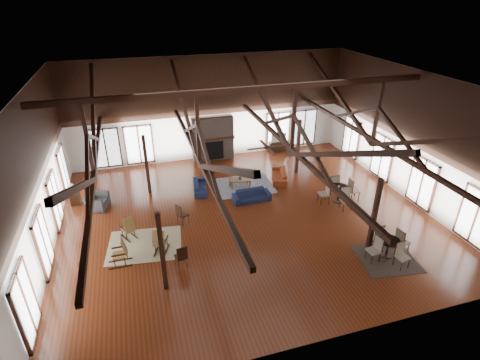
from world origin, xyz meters
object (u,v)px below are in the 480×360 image
object	(u,v)px
coffee_table	(240,180)
tv_console	(278,146)
cafe_table_far	(339,191)
sofa_orange	(279,175)
armchair	(97,202)
sofa_navy_front	(252,196)
sofa_navy_left	(200,187)
cafe_table_near	(388,245)

from	to	relation	value
coffee_table	tv_console	size ratio (longest dim) A/B	0.97
cafe_table_far	sofa_orange	bearing A→B (deg)	123.04
sofa_orange	armchair	bearing A→B (deg)	-69.39
armchair	tv_console	world-z (taller)	armchair
sofa_orange	tv_console	world-z (taller)	tv_console
coffee_table	tv_console	distance (m)	5.41
sofa_navy_front	sofa_navy_left	world-z (taller)	sofa_navy_front
sofa_orange	coffee_table	world-z (taller)	sofa_orange
sofa_navy_left	cafe_table_near	world-z (taller)	cafe_table_near
sofa_navy_left	tv_console	distance (m)	6.89
armchair	tv_console	xyz separation A→B (m)	(10.66, 4.06, -0.02)
sofa_orange	tv_console	xyz separation A→B (m)	(1.45, 3.79, 0.04)
sofa_navy_front	tv_console	xyz separation A→B (m)	(3.55, 5.47, 0.04)
sofa_navy_left	sofa_orange	world-z (taller)	sofa_orange
sofa_navy_left	coffee_table	world-z (taller)	sofa_navy_left
coffee_table	cafe_table_near	bearing A→B (deg)	-51.54
cafe_table_near	cafe_table_far	distance (m)	4.22
sofa_navy_front	armchair	distance (m)	7.25
armchair	sofa_navy_front	bearing A→B (deg)	-81.74
sofa_navy_left	coffee_table	xyz separation A→B (m)	(2.05, -0.14, 0.13)
sofa_navy_left	cafe_table_near	bearing A→B (deg)	-132.69
sofa_navy_left	coffee_table	distance (m)	2.06
sofa_navy_left	tv_console	xyz separation A→B (m)	(5.75, 3.80, 0.06)
sofa_navy_front	cafe_table_near	bearing A→B (deg)	-57.24
sofa_orange	coffee_table	xyz separation A→B (m)	(-2.25, -0.16, 0.10)
sofa_navy_front	cafe_table_far	distance (m)	4.18
sofa_navy_front	coffee_table	distance (m)	1.53
sofa_orange	armchair	xyz separation A→B (m)	(-9.21, -0.26, 0.06)
cafe_table_near	coffee_table	bearing A→B (deg)	118.92
coffee_table	tv_console	world-z (taller)	tv_console
sofa_navy_front	sofa_navy_left	distance (m)	2.76
armchair	cafe_table_far	distance (m)	11.41
sofa_navy_front	armchair	size ratio (longest dim) A/B	1.79
coffee_table	cafe_table_far	bearing A→B (deg)	-24.06
sofa_orange	sofa_navy_left	bearing A→B (deg)	-70.87
sofa_orange	cafe_table_near	distance (m)	7.30
sofa_orange	tv_console	size ratio (longest dim) A/B	1.50
sofa_orange	tv_console	bearing A→B (deg)	178.04
cafe_table_far	tv_console	bearing A→B (deg)	93.77
sofa_navy_left	sofa_orange	size ratio (longest dim) A/B	0.91
cafe_table_near	cafe_table_far	bearing A→B (deg)	86.00
coffee_table	sofa_orange	bearing A→B (deg)	13.52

